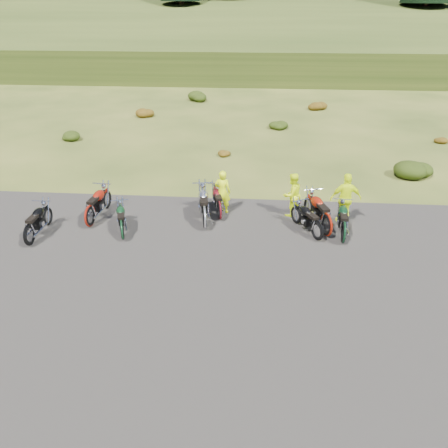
# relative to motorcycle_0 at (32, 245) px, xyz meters

# --- Properties ---
(ground) EXTENTS (300.00, 300.00, 0.00)m
(ground) POSITION_rel_motorcycle_0_xyz_m (5.81, 0.10, 0.00)
(ground) COLOR #2E3E14
(ground) RESTS_ON ground
(gravel_pad) EXTENTS (20.00, 12.00, 0.04)m
(gravel_pad) POSITION_rel_motorcycle_0_xyz_m (5.81, -1.90, 0.00)
(gravel_pad) COLOR black
(gravel_pad) RESTS_ON ground
(hill_slope) EXTENTS (300.00, 45.97, 9.37)m
(hill_slope) POSITION_rel_motorcycle_0_xyz_m (5.81, 50.10, 0.00)
(hill_slope) COLOR #283A13
(hill_slope) RESTS_ON ground
(hill_plateau) EXTENTS (300.00, 90.00, 9.17)m
(hill_plateau) POSITION_rel_motorcycle_0_xyz_m (5.81, 110.10, 0.00)
(hill_plateau) COLOR #283A13
(hill_plateau) RESTS_ON ground
(shrub_1) EXTENTS (1.03, 1.03, 0.61)m
(shrub_1) POSITION_rel_motorcycle_0_xyz_m (-3.29, 11.40, 0.31)
(shrub_1) COLOR black
(shrub_1) RESTS_ON ground
(shrub_2) EXTENTS (1.30, 1.30, 0.77)m
(shrub_2) POSITION_rel_motorcycle_0_xyz_m (-0.39, 16.70, 0.38)
(shrub_2) COLOR #612D0C
(shrub_2) RESTS_ON ground
(shrub_3) EXTENTS (1.56, 1.56, 0.92)m
(shrub_3) POSITION_rel_motorcycle_0_xyz_m (2.51, 22.00, 0.46)
(shrub_3) COLOR black
(shrub_3) RESTS_ON ground
(shrub_4) EXTENTS (0.77, 0.77, 0.45)m
(shrub_4) POSITION_rel_motorcycle_0_xyz_m (5.41, 9.30, 0.23)
(shrub_4) COLOR #612D0C
(shrub_4) RESTS_ON ground
(shrub_5) EXTENTS (1.03, 1.03, 0.61)m
(shrub_5) POSITION_rel_motorcycle_0_xyz_m (8.31, 14.60, 0.31)
(shrub_5) COLOR black
(shrub_5) RESTS_ON ground
(shrub_6) EXTENTS (1.30, 1.30, 0.77)m
(shrub_6) POSITION_rel_motorcycle_0_xyz_m (11.21, 19.90, 0.38)
(shrub_6) COLOR #612D0C
(shrub_6) RESTS_ON ground
(shrub_7) EXTENTS (1.56, 1.56, 0.92)m
(shrub_7) POSITION_rel_motorcycle_0_xyz_m (14.11, 7.20, 0.46)
(shrub_7) COLOR black
(shrub_7) RESTS_ON ground
(shrub_8) EXTENTS (0.77, 0.77, 0.45)m
(shrub_8) POSITION_rel_motorcycle_0_xyz_m (17.01, 12.50, 0.23)
(shrub_8) COLOR #612D0C
(shrub_8) RESTS_ON ground
(motorcycle_0) EXTENTS (0.69, 2.02, 1.06)m
(motorcycle_0) POSITION_rel_motorcycle_0_xyz_m (0.00, 0.00, 0.00)
(motorcycle_0) COLOR black
(motorcycle_0) RESTS_ON ground
(motorcycle_1) EXTENTS (0.91, 2.22, 1.13)m
(motorcycle_1) POSITION_rel_motorcycle_0_xyz_m (1.48, 1.41, 0.00)
(motorcycle_1) COLOR maroon
(motorcycle_1) RESTS_ON ground
(motorcycle_2) EXTENTS (1.15, 1.96, 0.97)m
(motorcycle_2) POSITION_rel_motorcycle_0_xyz_m (2.84, 0.59, 0.00)
(motorcycle_2) COLOR black
(motorcycle_2) RESTS_ON ground
(motorcycle_3) EXTENTS (1.13, 2.37, 1.19)m
(motorcycle_3) POSITION_rel_motorcycle_0_xyz_m (5.44, 1.57, 0.00)
(motorcycle_3) COLOR #BBBABF
(motorcycle_3) RESTS_ON ground
(motorcycle_4) EXTENTS (1.04, 1.99, 0.99)m
(motorcycle_4) POSITION_rel_motorcycle_0_xyz_m (5.88, 2.29, 0.00)
(motorcycle_4) COLOR #570E14
(motorcycle_4) RESTS_ON ground
(motorcycle_5) EXTENTS (1.47, 2.00, 1.01)m
(motorcycle_5) POSITION_rel_motorcycle_0_xyz_m (9.17, 1.04, 0.00)
(motorcycle_5) COLOR black
(motorcycle_5) RESTS_ON ground
(motorcycle_6) EXTENTS (1.39, 2.37, 1.18)m
(motorcycle_6) POSITION_rel_motorcycle_0_xyz_m (9.52, 1.37, 0.00)
(motorcycle_6) COLOR maroon
(motorcycle_6) RESTS_ON ground
(motorcycle_7) EXTENTS (0.84, 2.08, 1.06)m
(motorcycle_7) POSITION_rel_motorcycle_0_xyz_m (10.00, 0.93, 0.00)
(motorcycle_7) COLOR black
(motorcycle_7) RESTS_ON ground
(person_middle) EXTENTS (0.64, 0.47, 1.61)m
(person_middle) POSITION_rel_motorcycle_0_xyz_m (5.94, 2.88, 0.81)
(person_middle) COLOR #DEF50C
(person_middle) RESTS_ON ground
(person_right_a) EXTENTS (0.98, 0.96, 1.60)m
(person_right_a) POSITION_rel_motorcycle_0_xyz_m (8.43, 2.82, 0.80)
(person_right_a) COLOR #DEF50C
(person_right_a) RESTS_ON ground
(person_right_b) EXTENTS (1.10, 0.52, 1.82)m
(person_right_b) POSITION_rel_motorcycle_0_xyz_m (10.24, 2.37, 0.91)
(person_right_b) COLOR #DEF50C
(person_right_b) RESTS_ON ground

